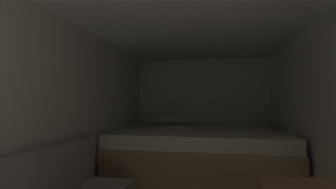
{
  "coord_description": "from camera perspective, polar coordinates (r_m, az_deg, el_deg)",
  "views": [
    {
      "loc": [
        0.22,
        -0.44,
        1.18
      ],
      "look_at": [
        -0.34,
        2.51,
        1.29
      ],
      "focal_mm": 25.47,
      "sensor_mm": 36.0,
      "label": 1
    }
  ],
  "objects": [
    {
      "name": "ceiling_slab",
      "position": [
        2.57,
        5.39,
        18.75
      ],
      "size": [
        2.72,
        4.9,
        0.05
      ],
      "primitive_type": "cube",
      "color": "white",
      "rests_on": "wall_left"
    },
    {
      "name": "wall_left",
      "position": [
        2.86,
        -22.41,
        -4.86
      ],
      "size": [
        0.05,
        4.9,
        2.07
      ],
      "primitive_type": "cube",
      "color": "silver",
      "rests_on": "ground"
    },
    {
      "name": "bed",
      "position": [
        3.92,
        7.43,
        -13.76
      ],
      "size": [
        2.5,
        1.93,
        0.94
      ],
      "color": "tan",
      "rests_on": "ground"
    },
    {
      "name": "wall_back",
      "position": [
        4.87,
        8.13,
        -3.79
      ],
      "size": [
        2.72,
        0.05,
        2.07
      ],
      "primitive_type": "cube",
      "color": "silver",
      "rests_on": "ground"
    }
  ]
}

